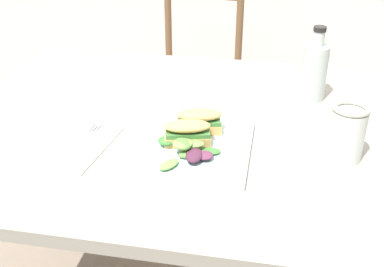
% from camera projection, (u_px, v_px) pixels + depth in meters
% --- Properties ---
extents(dining_table, '(1.13, 0.94, 0.74)m').
position_uv_depth(dining_table, '(173.00, 162.00, 1.27)').
color(dining_table, gray).
rests_on(dining_table, ground).
extents(chair_wooden_far, '(0.46, 0.46, 0.87)m').
position_uv_depth(chair_wooden_far, '(192.00, 85.00, 2.14)').
color(chair_wooden_far, brown).
rests_on(chair_wooden_far, ground).
extents(plate_lunch, '(0.28, 0.28, 0.01)m').
position_uv_depth(plate_lunch, '(189.00, 148.00, 1.07)').
color(plate_lunch, silver).
rests_on(plate_lunch, dining_table).
extents(sandwich_half_front, '(0.11, 0.08, 0.06)m').
position_uv_depth(sandwich_half_front, '(188.00, 132.00, 1.07)').
color(sandwich_half_front, tan).
rests_on(sandwich_half_front, plate_lunch).
extents(sandwich_half_back, '(0.11, 0.08, 0.06)m').
position_uv_depth(sandwich_half_back, '(199.00, 121.00, 1.12)').
color(sandwich_half_back, tan).
rests_on(sandwich_half_back, plate_lunch).
extents(salad_mixed_greens, '(0.15, 0.16, 0.04)m').
position_uv_depth(salad_mixed_greens, '(184.00, 147.00, 1.03)').
color(salad_mixed_greens, '#6B9E47').
rests_on(salad_mixed_greens, plate_lunch).
extents(napkin_folded, '(0.14, 0.23, 0.00)m').
position_uv_depth(napkin_folded, '(81.00, 146.00, 1.09)').
color(napkin_folded, silver).
rests_on(napkin_folded, dining_table).
extents(fork_on_napkin, '(0.03, 0.19, 0.00)m').
position_uv_depth(fork_on_napkin, '(84.00, 141.00, 1.10)').
color(fork_on_napkin, silver).
rests_on(fork_on_napkin, napkin_folded).
extents(bottle_cold_brew, '(0.07, 0.07, 0.20)m').
position_uv_depth(bottle_cold_brew, '(314.00, 74.00, 1.29)').
color(bottle_cold_brew, black).
rests_on(bottle_cold_brew, dining_table).
extents(mason_jar_iced_tea, '(0.08, 0.08, 0.13)m').
position_uv_depth(mason_jar_iced_tea, '(347.00, 135.00, 1.02)').
color(mason_jar_iced_tea, '#995623').
rests_on(mason_jar_iced_tea, dining_table).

